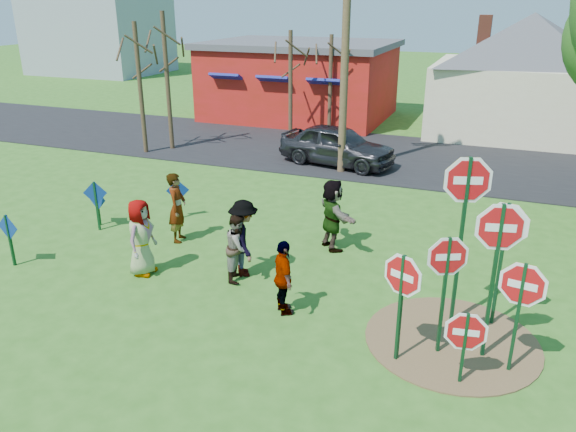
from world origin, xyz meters
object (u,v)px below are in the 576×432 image
person_a (141,237)px  person_b (177,207)px  stop_sign_c (498,246)px  suv (337,145)px  stop_sign_a (402,285)px  utility_pole (346,39)px  stop_sign_d (505,234)px  stop_sign_b (466,199)px

person_a → person_b: (-0.25, 1.94, 0.02)m
stop_sign_c → suv: (-5.97, 10.84, -1.35)m
stop_sign_a → utility_pole: utility_pole is taller
person_b → stop_sign_c: bearing=-123.3°
stop_sign_d → suv: bearing=134.1°
stop_sign_b → suv: 11.40m
stop_sign_b → suv: size_ratio=0.80×
utility_pole → person_a: bearing=-101.6°
utility_pole → stop_sign_c: bearing=-61.0°
person_b → stop_sign_a: bearing=-131.9°
suv → utility_pole: (0.40, -0.78, 3.88)m
stop_sign_a → stop_sign_b: 2.09m
stop_sign_c → suv: size_ratio=0.69×
suv → utility_pole: 3.98m
stop_sign_b → stop_sign_d: 1.04m
stop_sign_b → stop_sign_a: bearing=-133.3°
stop_sign_a → stop_sign_d: stop_sign_d is taller
suv → person_a: bearing=-177.7°
stop_sign_b → stop_sign_c: size_ratio=1.16×
stop_sign_c → stop_sign_a: bearing=-167.4°
person_a → person_b: size_ratio=0.98×
stop_sign_a → stop_sign_d: size_ratio=0.81×
person_b → utility_pole: bearing=-31.8°
person_b → stop_sign_b: bearing=-117.8°
stop_sign_c → person_b: stop_sign_c is taller
stop_sign_c → utility_pole: bearing=106.0°
stop_sign_c → utility_pole: (-5.57, 10.06, 2.52)m
person_a → utility_pole: (1.96, 9.52, 3.77)m
stop_sign_a → person_a: stop_sign_a is taller
suv → stop_sign_b: bearing=-140.9°
stop_sign_a → person_a: size_ratio=1.20×
person_a → utility_pole: bearing=-15.3°
person_b → suv: person_b is taller
stop_sign_c → suv: stop_sign_c is taller
stop_sign_a → stop_sign_c: bearing=50.1°
stop_sign_b → person_a: bearing=165.5°
stop_sign_d → suv: 11.46m
stop_sign_b → person_b: stop_sign_b is taller
stop_sign_d → stop_sign_b: bearing=-148.8°
stop_sign_d → person_a: stop_sign_d is taller
stop_sign_d → stop_sign_c: bearing=-83.3°
person_a → utility_pole: size_ratio=0.20×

